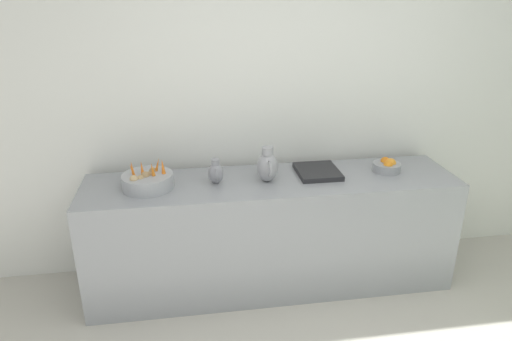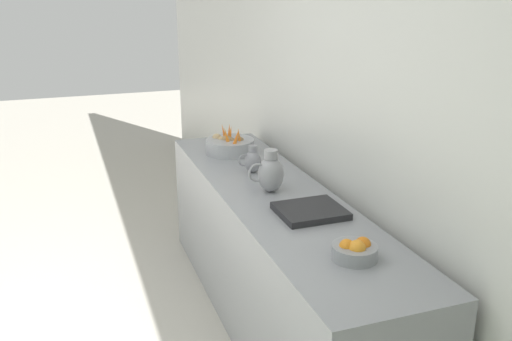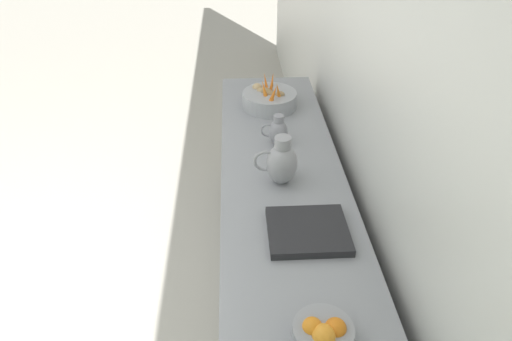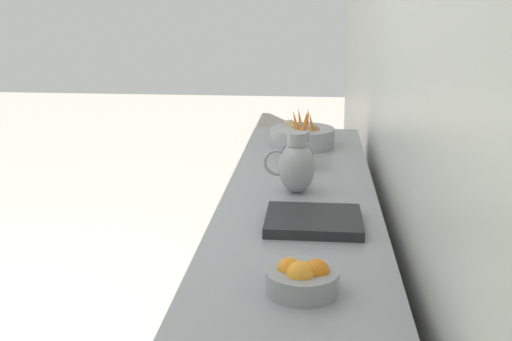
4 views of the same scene
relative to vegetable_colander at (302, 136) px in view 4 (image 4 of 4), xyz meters
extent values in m
cube|color=silver|center=(-0.44, 1.36, 0.58)|extent=(0.10, 9.70, 3.00)
cube|color=gray|center=(-0.01, 0.86, -0.49)|extent=(0.63, 2.67, 0.86)
cylinder|color=#9EA0A5|center=(0.00, 0.00, 0.00)|extent=(0.34, 0.34, 0.10)
torus|color=#9EA0A5|center=(0.00, 0.00, -0.05)|extent=(0.20, 0.20, 0.01)
cone|color=orange|center=(0.02, -0.09, 0.08)|extent=(0.05, 0.06, 0.12)
cone|color=orange|center=(-0.01, -0.03, 0.08)|extent=(0.06, 0.05, 0.11)
cone|color=orange|center=(-0.05, 0.07, 0.08)|extent=(0.06, 0.07, 0.13)
cone|color=orange|center=(-0.01, 0.11, 0.08)|extent=(0.08, 0.05, 0.12)
cone|color=orange|center=(-0.02, -0.10, 0.08)|extent=(0.05, 0.05, 0.11)
cone|color=orange|center=(0.04, 0.04, 0.08)|extent=(0.07, 0.05, 0.13)
ellipsoid|color=#9E7F56|center=(-0.06, 0.03, 0.04)|extent=(0.06, 0.05, 0.05)
ellipsoid|color=#9E7F56|center=(0.00, 0.01, 0.04)|extent=(0.06, 0.05, 0.04)
ellipsoid|color=tan|center=(0.07, -0.08, 0.05)|extent=(0.06, 0.05, 0.05)
ellipsoid|color=tan|center=(0.05, -0.04, 0.04)|extent=(0.06, 0.05, 0.04)
ellipsoid|color=#9E7F56|center=(0.02, -0.01, 0.05)|extent=(0.07, 0.06, 0.05)
cylinder|color=gray|center=(-0.04, 1.73, -0.02)|extent=(0.20, 0.20, 0.06)
sphere|color=orange|center=(-0.04, 1.76, 0.01)|extent=(0.08, 0.08, 0.08)
sphere|color=orange|center=(0.00, 1.73, 0.01)|extent=(0.07, 0.07, 0.07)
sphere|color=orange|center=(-0.08, 1.74, 0.01)|extent=(0.07, 0.07, 0.07)
ellipsoid|color=#939399|center=(0.00, 0.83, 0.05)|extent=(0.15, 0.15, 0.21)
cylinder|color=#939399|center=(0.00, 0.83, 0.17)|extent=(0.08, 0.08, 0.06)
torus|color=#939399|center=(0.09, 0.83, 0.07)|extent=(0.11, 0.01, 0.11)
ellipsoid|color=gray|center=(-0.01, 0.46, 0.02)|extent=(0.11, 0.11, 0.15)
cylinder|color=gray|center=(-0.01, 0.46, 0.10)|extent=(0.06, 0.06, 0.04)
torus|color=gray|center=(0.05, 0.46, 0.03)|extent=(0.08, 0.01, 0.08)
cube|color=#232326|center=(-0.07, 1.21, -0.04)|extent=(0.34, 0.30, 0.04)
camera|label=1|loc=(2.96, 0.29, 1.24)|focal=32.41mm
camera|label=2|loc=(1.11, 3.67, 1.10)|focal=39.08mm
camera|label=3|loc=(0.23, 2.66, 1.27)|focal=32.12mm
camera|label=4|loc=(-0.06, 3.31, 0.73)|focal=43.85mm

